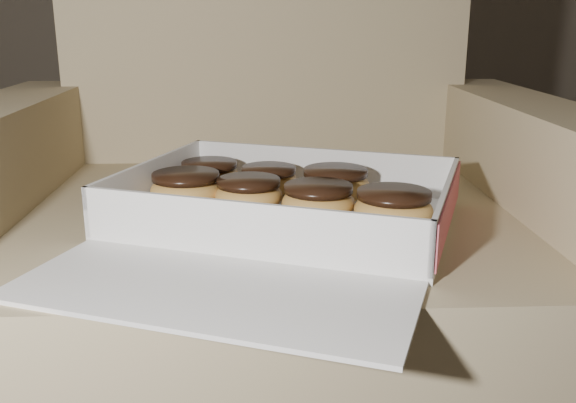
{
  "coord_description": "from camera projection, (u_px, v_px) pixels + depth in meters",
  "views": [
    {
      "loc": [
        -0.27,
        -0.47,
        0.69
      ],
      "look_at": [
        -0.23,
        0.33,
        0.45
      ],
      "focal_mm": 40.0,
      "sensor_mm": 36.0,
      "label": 1
    }
  ],
  "objects": [
    {
      "name": "donut_g",
      "position": [
        210.0,
        175.0,
        0.96
      ],
      "size": [
        0.09,
        0.09,
        0.04
      ],
      "color": "gold",
      "rests_on": "bakery_box"
    },
    {
      "name": "armchair",
      "position": [
        269.0,
        269.0,
        1.02
      ],
      "size": [
        0.9,
        0.76,
        0.94
      ],
      "color": "#998762",
      "rests_on": "floor"
    },
    {
      "name": "crumb_d",
      "position": [
        406.0,
        238.0,
        0.75
      ],
      "size": [
        0.01,
        0.01,
        0.0
      ],
      "primitive_type": "ellipsoid",
      "color": "black",
      "rests_on": "bakery_box"
    },
    {
      "name": "donut_c",
      "position": [
        393.0,
        208.0,
        0.79
      ],
      "size": [
        0.1,
        0.1,
        0.05
      ],
      "color": "gold",
      "rests_on": "bakery_box"
    },
    {
      "name": "donut_a",
      "position": [
        269.0,
        180.0,
        0.93
      ],
      "size": [
        0.08,
        0.08,
        0.04
      ],
      "color": "gold",
      "rests_on": "bakery_box"
    },
    {
      "name": "donut_b",
      "position": [
        186.0,
        189.0,
        0.88
      ],
      "size": [
        0.1,
        0.1,
        0.05
      ],
      "color": "gold",
      "rests_on": "bakery_box"
    },
    {
      "name": "crumb_b",
      "position": [
        283.0,
        236.0,
        0.76
      ],
      "size": [
        0.01,
        0.01,
        0.0
      ],
      "primitive_type": "ellipsoid",
      "color": "black",
      "rests_on": "bakery_box"
    },
    {
      "name": "donut_f",
      "position": [
        318.0,
        201.0,
        0.82
      ],
      "size": [
        0.09,
        0.09,
        0.05
      ],
      "color": "gold",
      "rests_on": "bakery_box"
    },
    {
      "name": "crumb_a",
      "position": [
        380.0,
        242.0,
        0.74
      ],
      "size": [
        0.01,
        0.01,
        0.0
      ],
      "primitive_type": "ellipsoid",
      "color": "black",
      "rests_on": "bakery_box"
    },
    {
      "name": "bakery_box",
      "position": [
        280.0,
        222.0,
        0.8
      ],
      "size": [
        0.55,
        0.59,
        0.07
      ],
      "rotation": [
        0.0,
        0.0,
        -0.37
      ],
      "color": "white",
      "rests_on": "armchair"
    },
    {
      "name": "donut_e",
      "position": [
        335.0,
        184.0,
        0.9
      ],
      "size": [
        0.1,
        0.1,
        0.05
      ],
      "color": "gold",
      "rests_on": "bakery_box"
    },
    {
      "name": "crumb_c",
      "position": [
        257.0,
        226.0,
        0.8
      ],
      "size": [
        0.01,
        0.01,
        0.0
      ],
      "primitive_type": "ellipsoid",
      "color": "black",
      "rests_on": "bakery_box"
    },
    {
      "name": "donut_d",
      "position": [
        249.0,
        194.0,
        0.86
      ],
      "size": [
        0.09,
        0.09,
        0.05
      ],
      "color": "gold",
      "rests_on": "bakery_box"
    }
  ]
}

